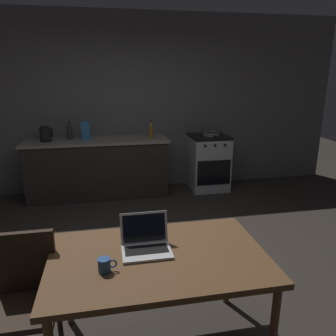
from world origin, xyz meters
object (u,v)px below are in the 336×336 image
(chair, at_px, (25,294))
(bottle, at_px, (151,130))
(coffee_mug, at_px, (105,265))
(electric_kettle, at_px, (45,134))
(frying_pan, at_px, (212,134))
(bottle_b, at_px, (70,131))
(stove_oven, at_px, (208,162))
(cereal_box, at_px, (86,131))
(dining_table, at_px, (159,264))
(laptop, at_px, (146,244))

(chair, distance_m, bottle, 3.31)
(coffee_mug, bearing_deg, chair, 159.49)
(electric_kettle, xyz_separation_m, coffee_mug, (0.82, -3.26, -0.22))
(frying_pan, bearing_deg, chair, -126.25)
(coffee_mug, xyz_separation_m, bottle_b, (-0.49, 3.34, 0.24))
(stove_oven, distance_m, bottle_b, 2.26)
(stove_oven, relative_size, cereal_box, 3.34)
(electric_kettle, bearing_deg, coffee_mug, -75.83)
(coffee_mug, bearing_deg, bottle, 77.09)
(dining_table, xyz_separation_m, coffee_mug, (-0.34, -0.12, 0.11))
(electric_kettle, relative_size, bottle_b, 0.82)
(coffee_mug, height_order, bottle_b, bottle_b)
(stove_oven, bearing_deg, chair, -125.63)
(stove_oven, xyz_separation_m, chair, (-2.20, -3.07, 0.07))
(electric_kettle, distance_m, coffee_mug, 3.37)
(laptop, xyz_separation_m, bottle, (0.47, 3.02, 0.24))
(stove_oven, relative_size, laptop, 2.82)
(stove_oven, xyz_separation_m, cereal_box, (-1.94, 0.02, 0.59))
(laptop, xyz_separation_m, electric_kettle, (-1.09, 3.07, 0.22))
(chair, distance_m, laptop, 0.82)
(dining_table, distance_m, bottle, 3.14)
(bottle, bearing_deg, frying_pan, 1.30)
(cereal_box, bearing_deg, bottle_b, 165.97)
(bottle_b, bearing_deg, cereal_box, -14.03)
(dining_table, bearing_deg, chair, 174.92)
(coffee_mug, height_order, cereal_box, cereal_box)
(laptop, bearing_deg, coffee_mug, -138.54)
(frying_pan, relative_size, bottle_b, 1.65)
(cereal_box, height_order, bottle_b, bottle_b)
(bottle, relative_size, coffee_mug, 2.42)
(stove_oven, bearing_deg, dining_table, -113.24)
(bottle, distance_m, coffee_mug, 3.31)
(bottle_b, bearing_deg, electric_kettle, -166.60)
(stove_oven, relative_size, electric_kettle, 4.04)
(chair, distance_m, bottle_b, 3.19)
(electric_kettle, relative_size, frying_pan, 0.50)
(coffee_mug, relative_size, bottle_b, 0.42)
(chair, xyz_separation_m, bottle_b, (0.02, 3.15, 0.51))
(chair, xyz_separation_m, laptop, (0.78, 0.01, 0.27))
(dining_table, bearing_deg, cereal_box, 100.51)
(cereal_box, bearing_deg, laptop, -80.50)
(electric_kettle, xyz_separation_m, frying_pan, (2.55, -0.03, -0.08))
(bottle, xyz_separation_m, bottle_b, (-1.22, 0.13, -0.00))
(frying_pan, bearing_deg, laptop, -115.55)
(dining_table, distance_m, electric_kettle, 3.37)
(stove_oven, distance_m, coffee_mug, 3.69)
(electric_kettle, bearing_deg, bottle_b, 13.40)
(chair, relative_size, coffee_mug, 7.99)
(chair, height_order, electric_kettle, electric_kettle)
(electric_kettle, bearing_deg, bottle, -1.84)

